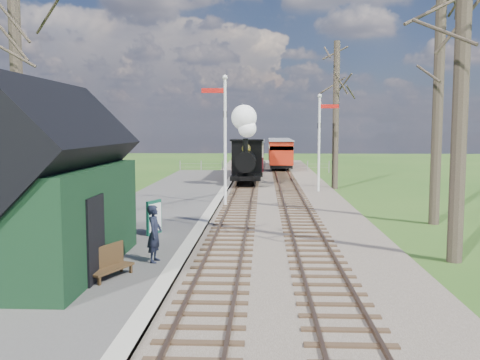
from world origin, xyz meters
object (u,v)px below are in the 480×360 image
at_px(semaphore_near, 224,131).
at_px(semaphore_far, 320,135).
at_px(station_shed, 47,188).
at_px(sign_board, 154,217).
at_px(coach, 249,156).
at_px(person, 154,234).
at_px(red_carriage_b, 279,151).
at_px(red_carriage_a, 281,154).
at_px(bench, 107,263).
at_px(locomotive, 246,151).

relative_size(semaphore_near, semaphore_far, 1.09).
xyz_separation_m(station_shed, sign_board, (1.74, 4.54, -1.49)).
bearing_deg(semaphore_near, station_shed, -106.38).
distance_m(semaphore_near, coach, 15.43).
bearing_deg(person, red_carriage_b, -1.71).
bearing_deg(sign_board, person, -78.21).
height_order(semaphore_far, coach, semaphore_far).
relative_size(semaphore_near, sign_board, 5.40).
distance_m(red_carriage_b, sign_board, 35.27).
distance_m(red_carriage_a, person, 33.35).
height_order(semaphore_near, person, semaphore_near).
bearing_deg(red_carriage_b, semaphore_far, -85.26).
bearing_deg(coach, bench, -95.32).
relative_size(locomotive, person, 3.25).
xyz_separation_m(semaphore_far, coach, (-4.37, 9.28, -1.69)).
xyz_separation_m(station_shed, coach, (4.30, 27.29, -0.61)).
distance_m(red_carriage_b, person, 38.81).
relative_size(coach, sign_board, 6.90).
bearing_deg(sign_board, bench, -90.52).
height_order(semaphore_far, red_carriage_a, semaphore_far).
relative_size(sign_board, bench, 0.83).
bearing_deg(bench, sign_board, 89.48).
relative_size(semaphore_near, person, 4.07).
xyz_separation_m(locomotive, bench, (-2.60, -21.92, -1.71)).
bearing_deg(semaphore_near, red_carriage_b, 82.99).
xyz_separation_m(coach, sign_board, (-2.56, -22.75, -0.88)).
bearing_deg(red_carriage_a, sign_board, -99.96).
bearing_deg(locomotive, red_carriage_a, 78.38).
height_order(station_shed, coach, station_shed).
bearing_deg(red_carriage_b, red_carriage_a, -90.00).
distance_m(station_shed, person, 2.95).
bearing_deg(bench, person, 62.41).
xyz_separation_m(red_carriage_a, person, (-4.39, -33.06, -0.55)).
height_order(locomotive, bench, locomotive).
xyz_separation_m(station_shed, semaphore_far, (8.67, 18.00, 1.08)).
bearing_deg(locomotive, red_carriage_b, 81.83).
bearing_deg(sign_board, red_carriage_b, 81.59).
xyz_separation_m(locomotive, red_carriage_b, (2.61, 18.20, -0.76)).
relative_size(semaphore_near, bench, 4.46).
bearing_deg(station_shed, bench, -22.68).
bearing_deg(bench, red_carriage_b, 82.60).
xyz_separation_m(station_shed, locomotive, (4.29, 21.22, 0.00)).
height_order(semaphore_near, semaphore_far, semaphore_near).
relative_size(station_shed, red_carriage_b, 1.22).
xyz_separation_m(coach, red_carriage_b, (2.60, 12.13, -0.15)).
xyz_separation_m(locomotive, coach, (0.01, 6.07, -0.61)).
bearing_deg(sign_board, red_carriage_a, 80.04).
relative_size(station_shed, semaphore_near, 1.01).
bearing_deg(semaphore_far, coach, 115.22).
height_order(red_carriage_a, red_carriage_b, same).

